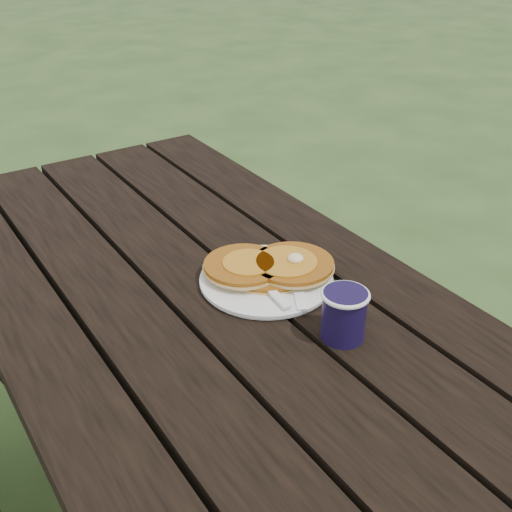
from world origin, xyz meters
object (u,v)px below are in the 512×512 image
pancake_stack (270,266)px  coffee_cup (344,312)px  picnic_table (247,482)px  plate (266,280)px

pancake_stack → coffee_cup: coffee_cup is taller
picnic_table → pancake_stack: size_ratio=7.76×
picnic_table → plate: (0.11, 0.10, 0.39)m
plate → pancake_stack: size_ratio=1.04×
picnic_table → pancake_stack: pancake_stack is taller
picnic_table → plate: bearing=41.7°
plate → coffee_cup: coffee_cup is taller
picnic_table → plate: 0.41m
picnic_table → coffee_cup: 0.46m
pancake_stack → plate: bearing=-143.8°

